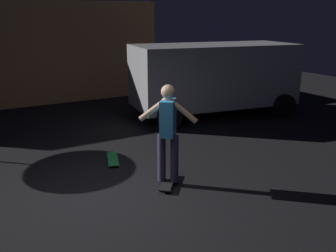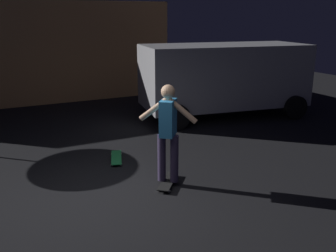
{
  "view_description": "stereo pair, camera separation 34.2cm",
  "coord_description": "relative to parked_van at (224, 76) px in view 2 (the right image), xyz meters",
  "views": [
    {
      "loc": [
        -1.82,
        -5.1,
        2.79
      ],
      "look_at": [
        1.13,
        0.05,
        1.05
      ],
      "focal_mm": 40.21,
      "sensor_mm": 36.0,
      "label": 1
    },
    {
      "loc": [
        -1.52,
        -5.26,
        2.79
      ],
      "look_at": [
        1.13,
        0.05,
        1.05
      ],
      "focal_mm": 40.21,
      "sensor_mm": 36.0,
      "label": 2
    }
  ],
  "objects": [
    {
      "name": "ground_plane",
      "position": [
        -4.67,
        -3.57,
        -1.16
      ],
      "size": [
        28.0,
        28.0,
        0.0
      ],
      "primitive_type": "plane",
      "color": "black"
    },
    {
      "name": "low_building",
      "position": [
        -4.94,
        5.8,
        0.48
      ],
      "size": [
        9.92,
        4.19,
        3.28
      ],
      "color": "tan",
      "rests_on": "ground_plane"
    },
    {
      "name": "parked_van",
      "position": [
        0.0,
        0.0,
        0.0
      ],
      "size": [
        4.84,
        2.83,
        2.03
      ],
      "color": "#B2B2B7",
      "rests_on": "ground_plane"
    },
    {
      "name": "skateboard_ridden",
      "position": [
        -3.55,
        -3.52,
        -1.11
      ],
      "size": [
        0.65,
        0.73,
        0.07
      ],
      "color": "black",
      "rests_on": "ground_plane"
    },
    {
      "name": "skateboard_spare",
      "position": [
        -3.97,
        -2.05,
        -1.11
      ],
      "size": [
        0.44,
        0.8,
        0.07
      ],
      "color": "green",
      "rests_on": "ground_plane"
    },
    {
      "name": "skater",
      "position": [
        -3.55,
        -3.52,
        -0.12
      ],
      "size": [
        0.81,
        0.7,
        1.67
      ],
      "color": "#382D4C",
      "rests_on": "skateboard_ridden"
    }
  ]
}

